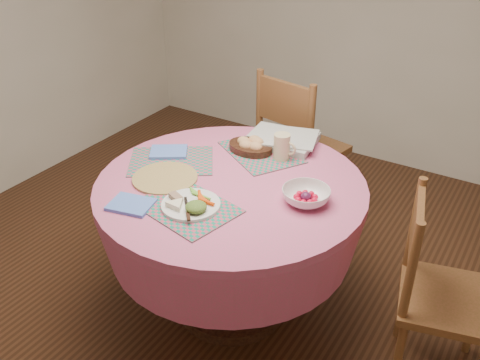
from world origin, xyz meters
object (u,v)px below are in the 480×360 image
object	(u,v)px
fruit_bowl	(306,196)
latte_mug	(282,147)
dinner_plate	(191,204)
wicker_trivet	(165,178)
dining_table	(231,218)
chair_back	(297,145)
chair_right	(436,290)
bread_bowl	(251,145)

from	to	relation	value
fruit_bowl	latte_mug	bearing A→B (deg)	132.82
dinner_plate	fruit_bowl	xyz separation A→B (m)	(0.39, 0.30, 0.01)
wicker_trivet	fruit_bowl	xyz separation A→B (m)	(0.64, 0.16, 0.03)
wicker_trivet	dinner_plate	bearing A→B (deg)	-28.28
dining_table	latte_mug	size ratio (longest dim) A/B	9.65
dining_table	dinner_plate	size ratio (longest dim) A/B	4.95
fruit_bowl	chair_back	bearing A→B (deg)	117.94
dining_table	latte_mug	xyz separation A→B (m)	(0.09, 0.32, 0.26)
chair_right	fruit_bowl	distance (m)	0.67
dining_table	fruit_bowl	bearing A→B (deg)	4.78
chair_back	dinner_plate	world-z (taller)	chair_back
dining_table	dinner_plate	world-z (taller)	dinner_plate
chair_right	wicker_trivet	size ratio (longest dim) A/B	2.95
bread_bowl	latte_mug	world-z (taller)	latte_mug
dining_table	bread_bowl	distance (m)	0.40
bread_bowl	dining_table	bearing A→B (deg)	-75.47
fruit_bowl	bread_bowl	bearing A→B (deg)	147.22
chair_back	bread_bowl	bearing A→B (deg)	104.14
dinner_plate	fruit_bowl	size ratio (longest dim) A/B	1.06
dining_table	chair_right	distance (m)	0.95
chair_right	latte_mug	size ratio (longest dim) A/B	6.90
wicker_trivet	bread_bowl	distance (m)	0.49
chair_right	latte_mug	world-z (taller)	chair_right
dining_table	chair_right	world-z (taller)	chair_right
dining_table	fruit_bowl	world-z (taller)	fruit_bowl
dinner_plate	bread_bowl	world-z (taller)	bread_bowl
dinner_plate	fruit_bowl	distance (m)	0.49
chair_right	latte_mug	bearing A→B (deg)	62.92
latte_mug	chair_right	bearing A→B (deg)	-13.21
chair_back	fruit_bowl	distance (m)	1.05
chair_back	bread_bowl	world-z (taller)	chair_back
chair_right	dinner_plate	world-z (taller)	chair_right
bread_bowl	latte_mug	xyz separation A→B (m)	(0.17, 0.01, 0.03)
chair_right	dinner_plate	distance (m)	1.09
dining_table	bread_bowl	world-z (taller)	bread_bowl
wicker_trivet	latte_mug	world-z (taller)	latte_mug
fruit_bowl	dinner_plate	bearing A→B (deg)	-142.41
chair_back	bread_bowl	distance (m)	0.67
chair_right	wicker_trivet	world-z (taller)	chair_right
dining_table	chair_back	distance (m)	0.94
wicker_trivet	dinner_plate	world-z (taller)	dinner_plate
fruit_bowl	wicker_trivet	bearing A→B (deg)	-165.71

